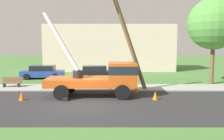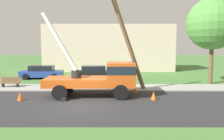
% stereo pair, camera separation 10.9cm
% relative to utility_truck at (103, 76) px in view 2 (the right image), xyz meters
% --- Properties ---
extents(ground_plane, '(120.00, 120.00, 0.00)m').
position_rel_utility_truck_xyz_m(ground_plane, '(-1.21, 9.67, -1.41)').
color(ground_plane, '#477538').
extents(road_asphalt, '(80.00, 7.81, 0.01)m').
position_rel_utility_truck_xyz_m(road_asphalt, '(-1.21, -2.33, -1.40)').
color(road_asphalt, '#2B2B2D').
rests_on(road_asphalt, ground).
extents(sidewalk_strip, '(80.00, 2.80, 0.10)m').
position_rel_utility_truck_xyz_m(sidewalk_strip, '(-1.21, 2.97, -1.36)').
color(sidewalk_strip, '#9E9E99').
rests_on(sidewalk_strip, ground).
extents(utility_truck, '(6.80, 3.20, 5.98)m').
position_rel_utility_truck_xyz_m(utility_truck, '(0.00, 0.00, 0.00)').
color(utility_truck, '#C65119').
rests_on(utility_truck, ground).
extents(leaning_utility_pole, '(3.60, 2.75, 8.31)m').
position_rel_utility_truck_xyz_m(leaning_utility_pole, '(1.72, 1.15, 2.83)').
color(leaning_utility_pole, brown).
rests_on(leaning_utility_pole, ground).
extents(traffic_cone_ahead, '(0.36, 0.36, 0.56)m').
position_rel_utility_truck_xyz_m(traffic_cone_ahead, '(3.43, -1.16, -1.13)').
color(traffic_cone_ahead, orange).
rests_on(traffic_cone_ahead, ground).
extents(traffic_cone_behind, '(0.36, 0.36, 0.56)m').
position_rel_utility_truck_xyz_m(traffic_cone_behind, '(-5.25, -1.32, -1.13)').
color(traffic_cone_behind, orange).
rests_on(traffic_cone_behind, ground).
extents(traffic_cone_curbside, '(0.36, 0.36, 0.56)m').
position_rel_utility_truck_xyz_m(traffic_cone_curbside, '(2.44, 1.31, -1.13)').
color(traffic_cone_curbside, orange).
rests_on(traffic_cone_curbside, ground).
extents(parked_sedan_blue, '(4.50, 2.19, 1.42)m').
position_rel_utility_truck_xyz_m(parked_sedan_blue, '(-6.85, 8.52, -0.70)').
color(parked_sedan_blue, '#263F99').
rests_on(parked_sedan_blue, ground).
extents(parked_sedan_black, '(4.55, 2.29, 1.42)m').
position_rel_utility_truck_xyz_m(parked_sedan_black, '(-1.26, 8.22, -0.70)').
color(parked_sedan_black, black).
rests_on(parked_sedan_black, ground).
extents(park_bench, '(1.60, 0.45, 0.90)m').
position_rel_utility_truck_xyz_m(park_bench, '(-7.81, 3.04, -0.95)').
color(park_bench, brown).
rests_on(park_bench, ground).
extents(roadside_tree_near, '(4.71, 4.71, 7.87)m').
position_rel_utility_truck_xyz_m(roadside_tree_near, '(9.82, 5.11, 4.09)').
color(roadside_tree_near, brown).
rests_on(roadside_tree_near, ground).
extents(lowrise_building_backdrop, '(18.00, 6.00, 6.40)m').
position_rel_utility_truck_xyz_m(lowrise_building_backdrop, '(0.26, 17.70, 1.79)').
color(lowrise_building_backdrop, beige).
rests_on(lowrise_building_backdrop, ground).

